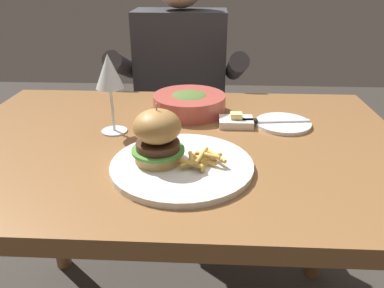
# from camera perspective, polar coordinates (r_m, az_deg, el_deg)

# --- Properties ---
(dining_table) EXTENTS (1.14, 0.78, 0.74)m
(dining_table) POSITION_cam_1_polar(r_m,az_deg,el_deg) (0.98, -2.38, -4.67)
(dining_table) COLOR brown
(dining_table) RESTS_ON ground
(main_plate) EXTENTS (0.30, 0.30, 0.01)m
(main_plate) POSITION_cam_1_polar(r_m,az_deg,el_deg) (0.80, -1.55, -3.30)
(main_plate) COLOR white
(main_plate) RESTS_ON dining_table
(burger_sandwich) EXTENTS (0.11, 0.11, 0.13)m
(burger_sandwich) POSITION_cam_1_polar(r_m,az_deg,el_deg) (0.78, -5.27, 1.22)
(burger_sandwich) COLOR tan
(burger_sandwich) RESTS_ON main_plate
(fries_pile) EXTENTS (0.10, 0.09, 0.03)m
(fries_pile) POSITION_cam_1_polar(r_m,az_deg,el_deg) (0.78, 1.45, -2.32)
(fries_pile) COLOR #EABC5B
(fries_pile) RESTS_ON main_plate
(wine_glass) EXTENTS (0.07, 0.07, 0.20)m
(wine_glass) POSITION_cam_1_polar(r_m,az_deg,el_deg) (0.95, -12.53, 10.37)
(wine_glass) COLOR silver
(wine_glass) RESTS_ON dining_table
(bread_plate) EXTENTS (0.15, 0.15, 0.01)m
(bread_plate) POSITION_cam_1_polar(r_m,az_deg,el_deg) (1.04, 13.70, 3.03)
(bread_plate) COLOR white
(bread_plate) RESTS_ON dining_table
(table_knife) EXTENTS (0.20, 0.04, 0.01)m
(table_knife) POSITION_cam_1_polar(r_m,az_deg,el_deg) (1.03, 11.09, 3.45)
(table_knife) COLOR silver
(table_knife) RESTS_ON bread_plate
(butter_dish) EXTENTS (0.09, 0.07, 0.04)m
(butter_dish) POSITION_cam_1_polar(r_m,az_deg,el_deg) (1.02, 6.71, 3.45)
(butter_dish) COLOR white
(butter_dish) RESTS_ON dining_table
(soup_bowl) EXTENTS (0.21, 0.21, 0.06)m
(soup_bowl) POSITION_cam_1_polar(r_m,az_deg,el_deg) (1.10, -0.42, 6.28)
(soup_bowl) COLOR #B24C42
(soup_bowl) RESTS_ON dining_table
(diner_person) EXTENTS (0.51, 0.36, 1.18)m
(diner_person) POSITION_cam_1_polar(r_m,az_deg,el_deg) (1.62, -1.64, 4.89)
(diner_person) COLOR #282833
(diner_person) RESTS_ON ground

